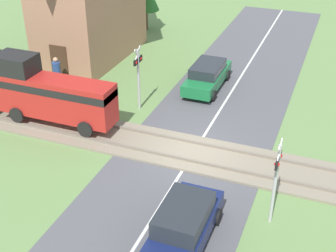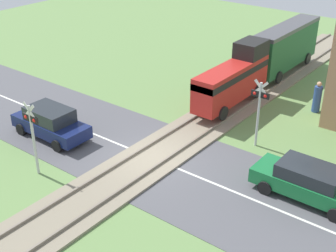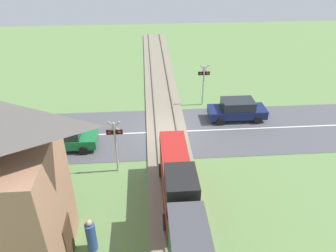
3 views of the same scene
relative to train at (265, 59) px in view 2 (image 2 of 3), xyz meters
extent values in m
plane|color=#66894C|center=(0.00, -10.64, -1.86)|extent=(60.00, 60.00, 0.00)
cube|color=#515156|center=(0.00, -10.64, -1.85)|extent=(48.00, 6.40, 0.02)
cube|color=silver|center=(0.00, -10.64, -1.84)|extent=(48.00, 0.12, 0.00)
cube|color=gray|center=(0.00, -10.64, -1.80)|extent=(2.80, 48.00, 0.12)
cube|color=slate|center=(-0.72, -10.64, -1.68)|extent=(0.10, 48.00, 0.12)
cube|color=slate|center=(0.72, -10.64, -1.68)|extent=(0.10, 48.00, 0.12)
cube|color=red|center=(0.00, -3.83, -0.29)|extent=(1.35, 5.85, 1.90)
cube|color=black|center=(0.00, -3.83, 0.23)|extent=(1.37, 5.85, 0.36)
cube|color=black|center=(0.00, -1.84, 1.11)|extent=(1.35, 1.87, 0.90)
cylinder|color=black|center=(-0.72, -5.71, -1.24)|extent=(0.14, 0.76, 0.76)
cylinder|color=black|center=(0.72, -5.71, -1.24)|extent=(0.14, 0.76, 0.76)
cylinder|color=black|center=(-0.72, -1.96, -1.24)|extent=(0.14, 0.76, 0.76)
cylinder|color=black|center=(0.72, -1.96, -1.24)|extent=(0.14, 0.76, 0.76)
cube|color=#235B33|center=(0.00, 2.95, -0.04)|extent=(1.35, 6.92, 2.40)
cube|color=#47474C|center=(0.00, 2.95, 1.28)|extent=(1.41, 6.92, 0.24)
cylinder|color=black|center=(-0.72, 0.74, -1.24)|extent=(0.14, 0.76, 0.76)
cylinder|color=black|center=(0.72, 0.74, -1.24)|extent=(0.14, 0.76, 0.76)
cylinder|color=black|center=(-0.72, 5.17, -1.24)|extent=(0.14, 0.76, 0.76)
cylinder|color=black|center=(0.72, 5.17, -1.24)|extent=(0.14, 0.76, 0.76)
cube|color=#141E4C|center=(-5.27, -12.08, -1.26)|extent=(4.18, 1.63, 0.61)
cube|color=#23282D|center=(-5.27, -12.08, -0.63)|extent=(2.30, 1.50, 0.65)
cylinder|color=black|center=(-3.92, -11.26, -1.56)|extent=(0.60, 0.18, 0.60)
cylinder|color=black|center=(-3.92, -12.89, -1.56)|extent=(0.60, 0.18, 0.60)
cylinder|color=black|center=(-6.63, -11.26, -1.56)|extent=(0.60, 0.18, 0.60)
cylinder|color=black|center=(-6.63, -12.89, -1.56)|extent=(0.60, 0.18, 0.60)
cube|color=#197038|center=(6.79, -9.20, -1.25)|extent=(4.44, 1.63, 0.62)
cube|color=#23282D|center=(6.79, -9.20, -0.67)|extent=(2.44, 1.50, 0.54)
cylinder|color=black|center=(5.35, -10.01, -1.56)|extent=(0.60, 0.18, 0.60)
cylinder|color=black|center=(5.35, -8.38, -1.56)|extent=(0.60, 0.18, 0.60)
cylinder|color=black|center=(8.23, -10.01, -1.56)|extent=(0.60, 0.18, 0.60)
cylinder|color=#B7B7B7|center=(-3.14, -14.61, -0.24)|extent=(0.12, 0.12, 3.24)
cube|color=black|center=(-3.14, -14.61, 0.79)|extent=(0.90, 0.08, 0.28)
sphere|color=red|center=(-3.41, -14.61, 0.79)|extent=(0.18, 0.18, 0.18)
sphere|color=red|center=(-2.87, -14.61, 0.79)|extent=(0.18, 0.18, 0.18)
cube|color=silver|center=(-3.14, -14.61, 1.13)|extent=(0.72, 0.04, 0.72)
cube|color=silver|center=(-3.14, -14.61, 1.13)|extent=(0.72, 0.04, 0.72)
cylinder|color=#B7B7B7|center=(3.14, -6.66, -0.24)|extent=(0.12, 0.12, 3.24)
cube|color=black|center=(3.14, -6.66, 0.79)|extent=(0.90, 0.08, 0.28)
sphere|color=red|center=(3.41, -6.66, 0.79)|extent=(0.18, 0.18, 0.18)
sphere|color=red|center=(2.87, -6.66, 0.79)|extent=(0.18, 0.18, 0.18)
cube|color=silver|center=(3.14, -6.66, 1.13)|extent=(0.72, 0.04, 0.72)
cube|color=silver|center=(3.14, -6.66, 1.13)|extent=(0.72, 0.04, 0.72)
cube|color=#472D1E|center=(4.78, -0.89, -0.81)|extent=(0.06, 1.10, 2.10)
cylinder|color=#2D4C8E|center=(3.93, -1.25, -1.12)|extent=(0.43, 0.43, 1.48)
sphere|color=tan|center=(3.93, -1.25, -0.25)|extent=(0.27, 0.27, 0.27)
camera|label=1|loc=(-16.41, -15.85, 9.47)|focal=50.00mm
camera|label=2|loc=(11.78, -24.69, 9.28)|focal=50.00mm
camera|label=3|loc=(1.33, 8.56, 10.33)|focal=35.00mm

